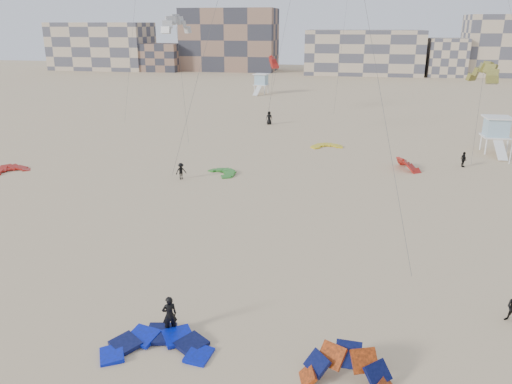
% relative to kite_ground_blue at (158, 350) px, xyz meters
% --- Properties ---
extents(ground, '(320.00, 320.00, 0.00)m').
position_rel_kite_ground_blue_xyz_m(ground, '(-0.48, 1.60, 0.00)').
color(ground, tan).
rests_on(ground, ground).
extents(kite_ground_blue, '(5.21, 5.39, 1.11)m').
position_rel_kite_ground_blue_xyz_m(kite_ground_blue, '(0.00, 0.00, 0.00)').
color(kite_ground_blue, '#0013E4').
rests_on(kite_ground_blue, ground).
extents(kite_ground_orange, '(3.78, 3.81, 3.63)m').
position_rel_kite_ground_blue_xyz_m(kite_ground_orange, '(8.30, -0.54, 0.00)').
color(kite_ground_orange, '#E24911').
rests_on(kite_ground_orange, ground).
extents(kite_ground_red, '(5.03, 4.99, 1.74)m').
position_rel_kite_ground_blue_xyz_m(kite_ground_red, '(-24.83, 23.72, 0.00)').
color(kite_ground_red, red).
rests_on(kite_ground_red, ground).
extents(kite_ground_green, '(4.43, 4.42, 0.86)m').
position_rel_kite_ground_blue_xyz_m(kite_ground_green, '(-4.17, 27.13, 0.00)').
color(kite_ground_green, '#337B21').
rests_on(kite_ground_green, ground).
extents(kite_ground_red_far, '(4.22, 4.14, 3.26)m').
position_rel_kite_ground_blue_xyz_m(kite_ground_red_far, '(13.53, 32.28, 0.00)').
color(kite_ground_red_far, red).
rests_on(kite_ground_red_far, ground).
extents(kite_ground_yellow, '(4.29, 4.41, 0.59)m').
position_rel_kite_ground_blue_xyz_m(kite_ground_yellow, '(4.99, 40.13, 0.00)').
color(kite_ground_yellow, '#E3EE10').
rests_on(kite_ground_yellow, ground).
extents(kitesurfer_main, '(0.83, 0.76, 1.90)m').
position_rel_kite_ground_blue_xyz_m(kitesurfer_main, '(0.11, 1.36, 0.95)').
color(kitesurfer_main, black).
rests_on(kitesurfer_main, ground).
extents(kitesurfer_c, '(1.15, 1.08, 1.56)m').
position_rel_kite_ground_blue_xyz_m(kitesurfer_c, '(-7.51, 24.67, 0.78)').
color(kitesurfer_c, black).
rests_on(kitesurfer_c, ground).
extents(kitesurfer_d, '(0.65, 0.99, 1.56)m').
position_rel_kite_ground_blue_xyz_m(kitesurfer_d, '(19.06, 34.17, 0.78)').
color(kitesurfer_d, black).
rests_on(kitesurfer_d, ground).
extents(kitesurfer_e, '(0.97, 0.68, 1.89)m').
position_rel_kite_ground_blue_xyz_m(kitesurfer_e, '(-3.99, 52.46, 0.95)').
color(kitesurfer_e, black).
rests_on(kitesurfer_e, ground).
extents(kite_fly_grey, '(4.77, 4.78, 13.74)m').
position_rel_kite_ground_blue_xyz_m(kite_fly_grey, '(-11.29, 35.81, 13.49)').
color(kite_fly_grey, silver).
rests_on(kite_fly_grey, ground).
extents(kite_fly_olive, '(4.73, 4.66, 9.75)m').
position_rel_kite_ground_blue_xyz_m(kite_fly_olive, '(19.51, 32.97, 9.30)').
color(kite_fly_olive, olive).
rests_on(kite_fly_olive, ground).
extents(kite_fly_red, '(4.37, 4.88, 8.53)m').
position_rel_kite_ground_blue_xyz_m(kite_fly_red, '(-4.73, 60.47, 8.00)').
color(kite_fly_red, red).
rests_on(kite_fly_red, ground).
extents(lifeguard_tower_near, '(2.95, 5.56, 4.05)m').
position_rel_kite_ground_blue_xyz_m(lifeguard_tower_near, '(23.51, 41.14, 2.01)').
color(lifeguard_tower_near, white).
rests_on(lifeguard_tower_near, ground).
extents(lifeguard_tower_far, '(3.24, 5.73, 4.03)m').
position_rel_kite_ground_blue_xyz_m(lifeguard_tower_far, '(-11.14, 84.52, 2.00)').
color(lifeguard_tower_far, white).
rests_on(lifeguard_tower_far, ground).
extents(condo_west_a, '(30.00, 15.00, 14.00)m').
position_rel_kite_ground_blue_xyz_m(condo_west_a, '(-70.48, 131.60, 7.00)').
color(condo_west_a, '#C1AC8D').
rests_on(condo_west_a, ground).
extents(condo_west_b, '(28.00, 14.00, 18.00)m').
position_rel_kite_ground_blue_xyz_m(condo_west_b, '(-30.48, 135.60, 9.00)').
color(condo_west_b, '#876451').
rests_on(condo_west_b, ground).
extents(condo_mid, '(32.00, 16.00, 12.00)m').
position_rel_kite_ground_blue_xyz_m(condo_mid, '(9.52, 131.60, 6.00)').
color(condo_mid, '#C1AC8D').
rests_on(condo_mid, ground).
extents(condo_fill_left, '(12.00, 10.00, 8.00)m').
position_rel_kite_ground_blue_xyz_m(condo_fill_left, '(-50.48, 129.60, 4.00)').
color(condo_fill_left, '#876451').
rests_on(condo_fill_left, ground).
extents(condo_fill_right, '(10.00, 10.00, 10.00)m').
position_rel_kite_ground_blue_xyz_m(condo_fill_right, '(31.52, 129.60, 5.00)').
color(condo_fill_right, '#C1AC8D').
rests_on(condo_fill_right, ground).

